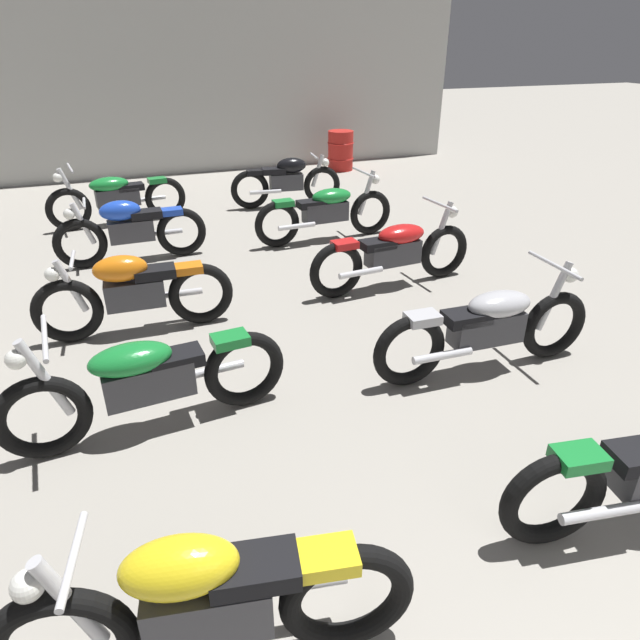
% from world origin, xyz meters
% --- Properties ---
extents(back_wall, '(12.87, 0.24, 3.60)m').
position_xyz_m(back_wall, '(0.00, 13.87, 1.80)').
color(back_wall, '#B2B2AD').
rests_on(back_wall, ground).
extents(motorcycle_left_row_1, '(1.96, 0.56, 0.88)m').
position_xyz_m(motorcycle_left_row_1, '(-1.40, 2.82, 0.46)').
color(motorcycle_left_row_1, black).
rests_on(motorcycle_left_row_1, ground).
extents(motorcycle_left_row_2, '(2.17, 0.68, 0.97)m').
position_xyz_m(motorcycle_left_row_2, '(-1.49, 4.81, 0.45)').
color(motorcycle_left_row_2, black).
rests_on(motorcycle_left_row_2, ground).
extents(motorcycle_left_row_3, '(1.97, 0.48, 0.88)m').
position_xyz_m(motorcycle_left_row_3, '(-1.47, 6.50, 0.46)').
color(motorcycle_left_row_3, black).
rests_on(motorcycle_left_row_3, ground).
extents(motorcycle_left_row_4, '(1.97, 0.48, 0.88)m').
position_xyz_m(motorcycle_left_row_4, '(-1.38, 8.61, 0.46)').
color(motorcycle_left_row_4, black).
rests_on(motorcycle_left_row_4, ground).
extents(motorcycle_left_row_5, '(2.17, 0.68, 0.97)m').
position_xyz_m(motorcycle_left_row_5, '(-1.47, 10.43, 0.45)').
color(motorcycle_left_row_5, black).
rests_on(motorcycle_left_row_5, ground).
extents(motorcycle_right_row_2, '(2.17, 0.68, 0.97)m').
position_xyz_m(motorcycle_right_row_2, '(1.42, 4.64, 0.45)').
color(motorcycle_right_row_2, black).
rests_on(motorcycle_right_row_2, ground).
extents(motorcycle_right_row_3, '(2.17, 0.68, 0.97)m').
position_xyz_m(motorcycle_right_row_3, '(1.52, 6.64, 0.45)').
color(motorcycle_right_row_3, black).
rests_on(motorcycle_right_row_3, ground).
extents(motorcycle_right_row_4, '(2.17, 0.68, 0.97)m').
position_xyz_m(motorcycle_right_row_4, '(1.37, 8.52, 0.45)').
color(motorcycle_right_row_4, black).
rests_on(motorcycle_right_row_4, ground).
extents(motorcycle_right_row_5, '(1.97, 0.48, 0.88)m').
position_xyz_m(motorcycle_right_row_5, '(1.38, 10.49, 0.46)').
color(motorcycle_right_row_5, black).
rests_on(motorcycle_right_row_5, ground).
extents(oil_drum, '(0.59, 0.59, 0.85)m').
position_xyz_m(oil_drum, '(3.41, 12.92, 0.43)').
color(oil_drum, red).
rests_on(oil_drum, ground).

